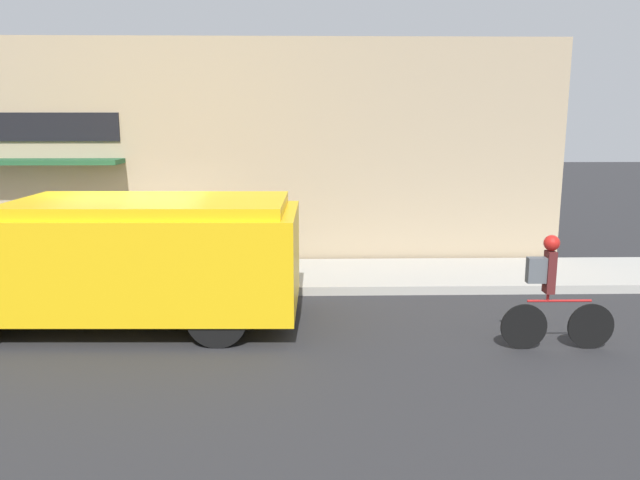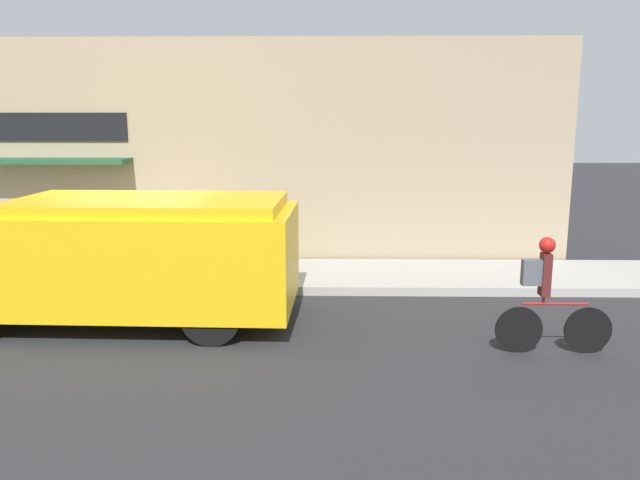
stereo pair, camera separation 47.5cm
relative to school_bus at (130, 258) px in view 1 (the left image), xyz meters
name	(u,v)px [view 1 (the left image)]	position (x,y,z in m)	size (l,w,h in m)	color
ground_plane	(135,297)	(-0.38, 1.49, -1.07)	(70.00, 70.00, 0.00)	#2B2B2D
sidewalk	(150,277)	(-0.38, 2.68, -0.99)	(28.00, 2.37, 0.17)	#ADAAA3
storefront	(157,154)	(-0.44, 4.04, 1.40)	(17.70, 0.92, 4.94)	tan
school_bus	(130,258)	(0.00, 0.00, 0.00)	(5.92, 2.88, 2.01)	yellow
cyclist	(551,294)	(6.24, -1.28, -0.25)	(1.62, 0.22, 1.66)	black
trash_bin	(263,248)	(1.89, 3.01, -0.48)	(0.53, 0.53, 0.86)	#2D5138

